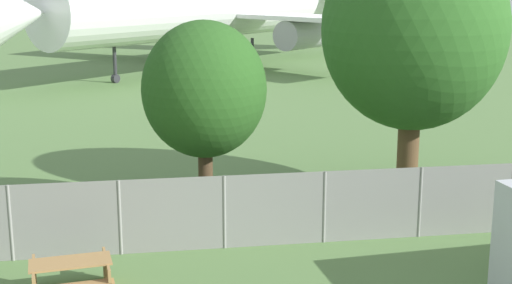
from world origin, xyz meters
name	(u,v)px	position (x,y,z in m)	size (l,w,h in m)	color
perimeter_fence	(225,212)	(0.00, 10.29, 0.94)	(56.07, 0.07, 1.88)	gray
airplane	(214,6)	(3.61, 47.36, 4.61)	(31.87, 30.44, 13.95)	white
picnic_bench_open_grass	(71,274)	(-3.53, 8.12, 0.47)	(1.86, 1.61, 0.76)	#A37A47
tree_near_hangar	(414,30)	(6.04, 13.69, 5.11)	(5.44, 5.44, 8.13)	brown
tree_left_of_cabin	(204,90)	(-0.26, 12.49, 3.66)	(3.36, 3.36, 5.54)	#4C3823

